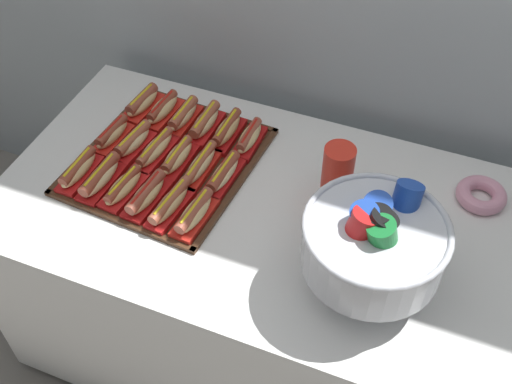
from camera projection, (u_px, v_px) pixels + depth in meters
The scene contains 24 objects.
ground_plane at pixel (260, 341), 2.26m from camera, with size 10.00×10.00×0.00m, color gray.
buffet_table at pixel (261, 279), 1.98m from camera, with size 1.48×0.82×0.74m.
serving_tray at pixel (167, 161), 1.83m from camera, with size 0.51×0.56×0.01m.
hot_dog_0 at pixel (79, 170), 1.76m from camera, with size 0.06×0.17×0.06m.
hot_dog_1 at pixel (101, 178), 1.74m from camera, with size 0.07×0.17×0.07m.
hot_dog_2 at pixel (123, 188), 1.72m from camera, with size 0.08×0.17×0.06m.
hot_dog_3 at pixel (146, 195), 1.69m from camera, with size 0.08×0.17×0.06m.
hot_dog_4 at pixel (170, 204), 1.67m from camera, with size 0.08×0.18×0.06m.
hot_dog_5 at pixel (194, 214), 1.65m from camera, with size 0.08×0.17×0.06m.
hot_dog_6 at pixel (112, 134), 1.86m from camera, with size 0.07×0.16×0.06m.
hot_dog_7 at pixel (133, 142), 1.84m from camera, with size 0.08×0.16×0.06m.
hot_dog_8 at pixel (155, 150), 1.82m from camera, with size 0.08×0.18×0.06m.
hot_dog_9 at pixel (177, 158), 1.80m from camera, with size 0.07×0.16×0.06m.
hot_dog_10 at pixel (200, 166), 1.77m from camera, with size 0.06×0.18×0.06m.
hot_dog_11 at pixel (223, 174), 1.75m from camera, with size 0.07×0.17×0.06m.
hot_dog_12 at pixel (142, 103), 1.96m from camera, with size 0.08×0.16×0.06m.
hot_dog_13 at pixel (163, 110), 1.94m from camera, with size 0.08×0.17×0.06m.
hot_dog_14 at pixel (184, 116), 1.92m from camera, with size 0.06×0.16×0.06m.
hot_dog_15 at pixel (205, 123), 1.89m from camera, with size 0.07×0.17×0.07m.
hot_dog_16 at pixel (227, 130), 1.87m from camera, with size 0.07×0.17×0.06m.
hot_dog_17 at pixel (249, 138), 1.85m from camera, with size 0.06×0.16×0.06m.
punch_bowl at pixel (374, 242), 1.42m from camera, with size 0.34×0.34×0.28m.
cup_stack at pixel (337, 178), 1.64m from camera, with size 0.08×0.08×0.21m.
donut at pixel (481, 195), 1.72m from camera, with size 0.14×0.14×0.04m.
Camera 1 is at (0.41, -1.06, 2.03)m, focal length 43.73 mm.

